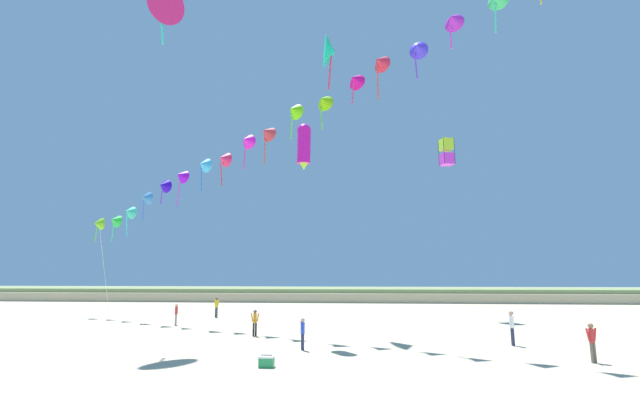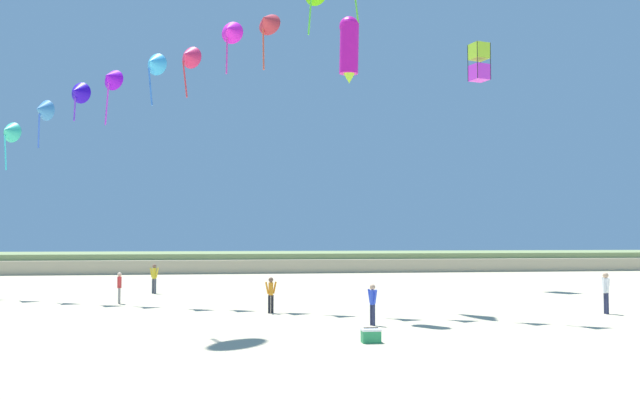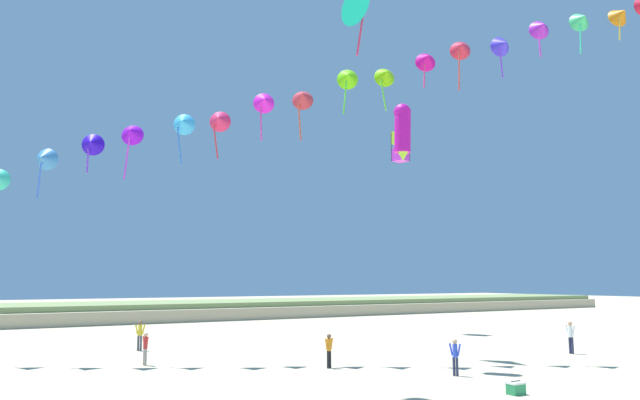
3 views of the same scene
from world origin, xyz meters
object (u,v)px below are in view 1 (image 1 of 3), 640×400
Objects in this scene: large_kite_outer_drift at (447,152)px; person_near_right at (512,325)px; person_mid_center at (217,306)px; person_far_right at (592,340)px; person_far_left at (303,331)px; large_kite_mid_trail at (304,145)px; beach_cooler at (267,362)px; person_near_left at (255,321)px; large_kite_low_lead at (330,52)px; person_far_center at (176,313)px; large_kite_high_solo at (163,6)px.

person_near_right is at bearing -91.54° from large_kite_outer_drift.
person_far_right is at bearing -38.70° from person_mid_center.
large_kite_mid_trail reaches higher than person_far_left.
person_near_left is at bearing 106.45° from beach_cooler.
person_far_right is 23.19m from large_kite_outer_drift.
person_near_right is 0.62× the size of large_kite_mid_trail.
person_far_right is at bearing -22.42° from person_near_left.
large_kite_low_lead reaches higher than person_near_left.
person_mid_center is 5.81m from person_far_center.
person_far_right is 16.70m from large_kite_mid_trail.
person_near_left is 5.59m from person_far_left.
person_near_right is 4.49m from person_far_right.
beach_cooler is (2.46, -8.33, -0.66)m from person_near_left.
person_far_right is at bearing -85.94° from large_kite_outer_drift.
person_far_center is at bearing 145.82° from large_kite_mid_trail.
large_kite_outer_drift is at bearing 60.49° from beach_cooler.
person_near_left is 16.80m from person_far_right.
person_far_center is 2.60× the size of beach_cooler.
person_far_left is at bearing -42.61° from person_far_center.
large_kite_high_solo is at bearing -91.74° from person_mid_center.
large_kite_low_lead is 11.61m from large_kite_high_solo.
beach_cooler is at bearing -171.62° from person_far_right.
large_kite_outer_drift is (10.82, 16.85, 13.55)m from person_far_left.
large_kite_high_solo is (-21.75, 4.98, 19.74)m from person_far_right.
person_far_center reaches higher than person_far_left.
person_mid_center reaches higher than person_far_right.
person_near_right is (13.80, -2.26, 0.12)m from person_near_left.
person_far_right is 2.71× the size of beach_cooler.
person_near_left is at bearing -140.92° from large_kite_low_lead.
large_kite_low_lead is at bearing 39.08° from person_near_left.
beach_cooler is (-0.92, -3.88, -0.65)m from person_far_left.
person_far_right is 0.56× the size of large_kite_mid_trail.
person_far_right is 0.40× the size of large_kite_high_solo.
person_near_left is 0.63× the size of large_kite_outer_drift.
person_mid_center is 1.06× the size of person_far_right.
beach_cooler is (-11.73, -20.73, -14.20)m from large_kite_outer_drift.
person_far_left is 0.99× the size of person_far_center.
large_kite_high_solo reaches higher than person_mid_center.
person_near_right reaches higher than beach_cooler.
person_mid_center is (-5.85, 10.72, 0.09)m from person_near_left.
large_kite_outer_drift is at bearing 42.00° from large_kite_low_lead.
beach_cooler is (8.31, -19.05, -0.75)m from person_mid_center.
large_kite_outer_drift is at bearing 57.31° from person_far_left.
large_kite_mid_trail is at bearing 96.99° from person_far_left.
large_kite_mid_trail reaches higher than person_far_right.
large_kite_outer_drift is (20.04, 1.68, 13.45)m from person_mid_center.
large_kite_low_lead is 14.35m from large_kite_outer_drift.
large_kite_mid_trail reaches higher than person_near_left.
person_near_left is 0.90× the size of person_mid_center.
person_near_left is 12.21m from person_mid_center.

